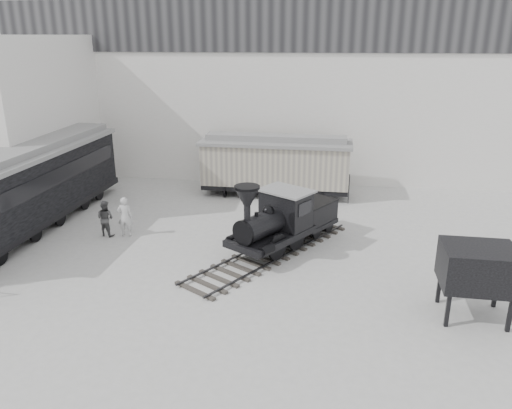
# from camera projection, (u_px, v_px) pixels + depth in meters

# --- Properties ---
(ground) EXTENTS (90.00, 90.00, 0.00)m
(ground) POSITION_uv_depth(u_px,v_px,m) (231.00, 283.00, 19.07)
(ground) COLOR #9E9E9B
(north_wall) EXTENTS (34.00, 2.51, 11.00)m
(north_wall) POSITION_uv_depth(u_px,v_px,m) (272.00, 93.00, 31.33)
(north_wall) COLOR silver
(north_wall) RESTS_ON ground
(west_pavilion) EXTENTS (7.00, 12.11, 9.00)m
(west_pavilion) POSITION_uv_depth(u_px,v_px,m) (14.00, 117.00, 28.77)
(west_pavilion) COLOR silver
(west_pavilion) RESTS_ON ground
(locomotive) EXTENTS (6.83, 9.01, 3.32)m
(locomotive) POSITION_uv_depth(u_px,v_px,m) (281.00, 223.00, 21.76)
(locomotive) COLOR #35312B
(locomotive) RESTS_ON ground
(boxcar) EXTENTS (8.79, 2.95, 3.57)m
(boxcar) POSITION_uv_depth(u_px,v_px,m) (275.00, 164.00, 29.04)
(boxcar) COLOR black
(boxcar) RESTS_ON ground
(passenger_coach) EXTENTS (3.67, 14.35, 3.81)m
(passenger_coach) POSITION_uv_depth(u_px,v_px,m) (28.00, 187.00, 23.87)
(passenger_coach) COLOR black
(passenger_coach) RESTS_ON ground
(visitor_a) EXTENTS (0.76, 0.56, 1.91)m
(visitor_a) POSITION_uv_depth(u_px,v_px,m) (125.00, 217.00, 23.27)
(visitor_a) COLOR silver
(visitor_a) RESTS_ON ground
(visitor_b) EXTENTS (0.98, 0.85, 1.72)m
(visitor_b) POSITION_uv_depth(u_px,v_px,m) (105.00, 218.00, 23.34)
(visitor_b) COLOR #3F3F3F
(visitor_b) RESTS_ON ground
(coal_hopper) EXTENTS (2.36, 1.96, 2.51)m
(coal_hopper) POSITION_uv_depth(u_px,v_px,m) (477.00, 272.00, 16.32)
(coal_hopper) COLOR black
(coal_hopper) RESTS_ON ground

